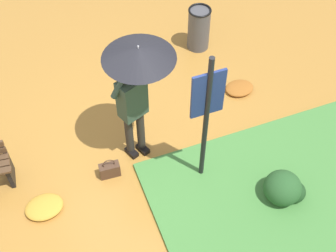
# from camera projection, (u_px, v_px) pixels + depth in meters

# --- Properties ---
(ground_plane) EXTENTS (18.00, 18.00, 0.00)m
(ground_plane) POSITION_uv_depth(u_px,v_px,m) (132.00, 155.00, 7.08)
(ground_plane) COLOR #B27A33
(person_with_umbrella) EXTENTS (0.96, 0.96, 2.04)m
(person_with_umbrella) POSITION_uv_depth(u_px,v_px,m) (136.00, 76.00, 5.97)
(person_with_umbrella) COLOR #2D2823
(person_with_umbrella) RESTS_ON ground_plane
(info_sign_post) EXTENTS (0.44, 0.07, 2.30)m
(info_sign_post) POSITION_uv_depth(u_px,v_px,m) (207.00, 109.00, 5.76)
(info_sign_post) COLOR black
(info_sign_post) RESTS_ON ground_plane
(handbag) EXTENTS (0.31, 0.16, 0.37)m
(handbag) POSITION_uv_depth(u_px,v_px,m) (110.00, 170.00, 6.75)
(handbag) COLOR #4C3323
(handbag) RESTS_ON ground_plane
(trash_bin) EXTENTS (0.42, 0.42, 0.83)m
(trash_bin) POSITION_uv_depth(u_px,v_px,m) (199.00, 28.00, 8.38)
(trash_bin) COLOR #4C4C51
(trash_bin) RESTS_ON ground_plane
(shrub_cluster) EXTENTS (0.58, 0.53, 0.48)m
(shrub_cluster) POSITION_uv_depth(u_px,v_px,m) (285.00, 189.00, 6.43)
(shrub_cluster) COLOR #285628
(shrub_cluster) RESTS_ON ground_plane
(leaf_pile_near_person) EXTENTS (0.54, 0.43, 0.12)m
(leaf_pile_near_person) POSITION_uv_depth(u_px,v_px,m) (44.00, 207.00, 6.44)
(leaf_pile_near_person) COLOR gold
(leaf_pile_near_person) RESTS_ON ground_plane
(leaf_pile_by_bench) EXTENTS (0.49, 0.39, 0.11)m
(leaf_pile_by_bench) POSITION_uv_depth(u_px,v_px,m) (239.00, 88.00, 7.92)
(leaf_pile_by_bench) COLOR #A86023
(leaf_pile_by_bench) RESTS_ON ground_plane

